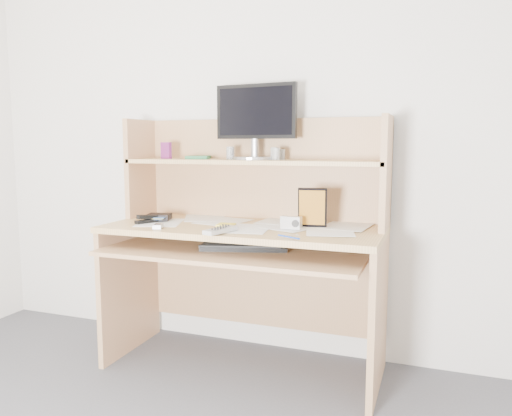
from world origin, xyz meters
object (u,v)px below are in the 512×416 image
(desk, at_px, (248,234))
(tv_remote, at_px, (221,230))
(keyboard, at_px, (244,246))
(game_case, at_px, (312,208))
(monitor, at_px, (255,119))

(desk, height_order, tv_remote, desk)
(desk, relative_size, keyboard, 3.12)
(desk, bearing_deg, game_case, -6.18)
(keyboard, distance_m, tv_remote, 0.19)
(tv_remote, xyz_separation_m, game_case, (0.37, 0.28, 0.09))
(keyboard, bearing_deg, tv_remote, -126.68)
(monitor, bearing_deg, tv_remote, -86.69)
(monitor, bearing_deg, keyboard, -75.78)
(tv_remote, height_order, monitor, monitor)
(tv_remote, bearing_deg, keyboard, 84.48)
(keyboard, distance_m, game_case, 0.38)
(tv_remote, height_order, game_case, game_case)
(desk, relative_size, monitor, 3.06)
(desk, height_order, monitor, monitor)
(game_case, distance_m, monitor, 0.58)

